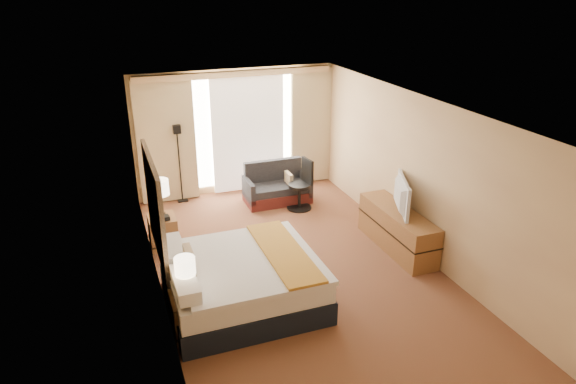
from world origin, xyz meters
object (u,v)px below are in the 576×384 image
object	(u,v)px
nightstand_right	(163,232)
floor_lamp	(178,148)
media_dresser	(397,229)
desk_chair	(302,187)
lamp_right	(160,188)
nightstand_left	(190,315)
lamp_left	(185,267)
television	(397,195)
loveseat	(277,189)
bed	(242,281)

from	to	relation	value
nightstand_right	floor_lamp	world-z (taller)	floor_lamp
media_dresser	desk_chair	distance (m)	2.29
floor_lamp	lamp_right	size ratio (longest dim) A/B	2.49
nightstand_left	lamp_left	xyz separation A→B (m)	(-0.01, 0.03, 0.70)
lamp_left	floor_lamp	bearing A→B (deg)	81.66
nightstand_left	nightstand_right	bearing A→B (deg)	90.00
nightstand_left	floor_lamp	bearing A→B (deg)	81.78
television	media_dresser	bearing A→B (deg)	-87.80
desk_chair	loveseat	bearing A→B (deg)	118.13
bed	lamp_right	size ratio (longest dim) A/B	3.17
floor_lamp	bed	bearing A→B (deg)	-87.38
nightstand_right	lamp_left	world-z (taller)	lamp_left
nightstand_right	desk_chair	size ratio (longest dim) A/B	0.54
media_dresser	bed	size ratio (longest dim) A/B	0.88
floor_lamp	desk_chair	bearing A→B (deg)	-28.68
loveseat	lamp_right	bearing A→B (deg)	-155.24
desk_chair	lamp_right	xyz separation A→B (m)	(-2.79, -0.61, 0.60)
nightstand_right	bed	bearing A→B (deg)	-68.93
television	nightstand_right	bearing A→B (deg)	91.50
floor_lamp	desk_chair	distance (m)	2.58
nightstand_right	loveseat	xyz separation A→B (m)	(2.46, 1.15, -0.00)
lamp_left	lamp_right	bearing A→B (deg)	89.37
loveseat	lamp_right	distance (m)	2.78
lamp_left	lamp_right	xyz separation A→B (m)	(0.03, 2.52, 0.08)
nightstand_right	bed	xyz separation A→B (m)	(0.81, -2.10, 0.09)
nightstand_left	floor_lamp	xyz separation A→B (m)	(0.63, 4.35, 0.86)
nightstand_right	desk_chair	distance (m)	2.89
floor_lamp	lamp_right	world-z (taller)	floor_lamp
nightstand_left	lamp_right	size ratio (longest dim) A/B	0.85
media_dresser	floor_lamp	size ratio (longest dim) A/B	1.12
nightstand_left	nightstand_right	world-z (taller)	same
floor_lamp	lamp_left	distance (m)	4.37
media_dresser	television	size ratio (longest dim) A/B	1.83
floor_lamp	television	size ratio (longest dim) A/B	1.64
floor_lamp	lamp_right	distance (m)	1.90
loveseat	lamp_left	distance (m)	4.44
media_dresser	floor_lamp	bearing A→B (deg)	132.95
media_dresser	lamp_left	world-z (taller)	lamp_left
nightstand_left	bed	size ratio (longest dim) A/B	0.27
floor_lamp	nightstand_right	bearing A→B (deg)	-108.76
nightstand_left	bed	xyz separation A→B (m)	(0.81, 0.40, 0.09)
lamp_right	lamp_left	bearing A→B (deg)	-90.63
loveseat	desk_chair	bearing A→B (deg)	-54.22
nightstand_left	lamp_left	distance (m)	0.70
nightstand_right	television	bearing A→B (deg)	-21.41
loveseat	lamp_right	xyz separation A→B (m)	(-2.43, -1.10, 0.78)
desk_chair	bed	bearing A→B (deg)	-133.22
nightstand_left	desk_chair	distance (m)	4.23
nightstand_left	media_dresser	bearing A→B (deg)	15.84
desk_chair	media_dresser	bearing A→B (deg)	-74.34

